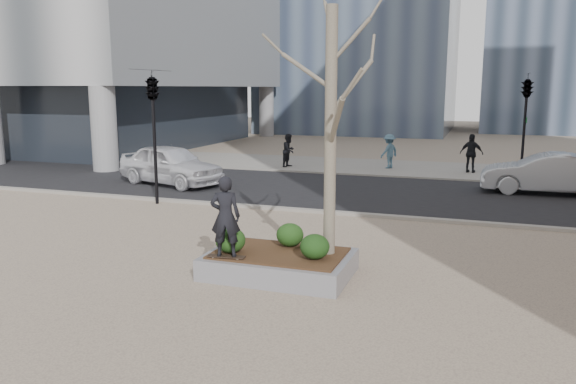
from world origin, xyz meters
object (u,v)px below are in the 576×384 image
(skateboard, at_px, (226,258))
(police_car, at_px, (171,164))
(planter, at_px, (279,264))
(skateboarder, at_px, (225,216))

(skateboard, xyz_separation_m, police_car, (-7.16, 9.84, 0.35))
(planter, height_order, police_car, police_car)
(planter, bearing_deg, skateboarder, -141.43)
(skateboard, relative_size, police_car, 0.16)
(planter, height_order, skateboarder, skateboarder)
(police_car, bearing_deg, skateboard, -126.29)
(skateboard, height_order, police_car, police_car)
(skateboard, distance_m, police_car, 12.18)
(skateboarder, bearing_deg, police_car, -70.62)
(skateboarder, bearing_deg, skateboard, 163.32)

